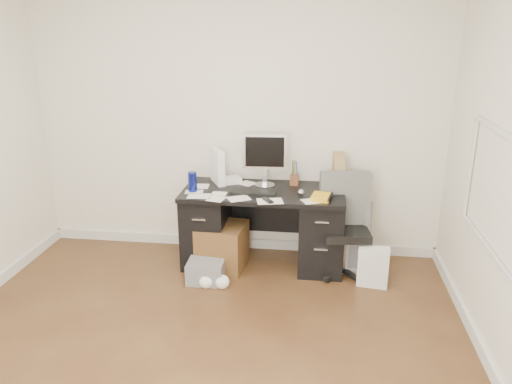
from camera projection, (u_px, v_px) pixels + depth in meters
The scene contains 18 objects.
ground at pixel (192, 370), 3.37m from camera, with size 4.00×4.00×0.00m, color #432515.
room_shell at pixel (186, 127), 2.87m from camera, with size 4.02×4.02×2.71m.
desk at pixel (263, 225), 4.76m from camera, with size 1.50×0.70×0.75m.
loose_papers at pixel (241, 191), 4.63m from camera, with size 1.10×0.60×0.00m, color white, non-canonical shape.
lcd_monitor at pixel (265, 160), 4.68m from camera, with size 0.41×0.23×0.52m, color #B7B7BC, non-canonical shape.
keyboard at pixel (253, 192), 4.56m from camera, with size 0.41×0.14×0.02m, color black.
computer_mouse at pixel (301, 192), 4.49m from camera, with size 0.06×0.06×0.06m, color #B7B7BC.
travel_mug at pixel (193, 182), 4.59m from camera, with size 0.08×0.08×0.18m, color navy.
white_binder at pixel (217, 166), 4.81m from camera, with size 0.13×0.29×0.34m, color white.
magazine_file at pixel (338, 169), 4.74m from camera, with size 0.13×0.27×0.31m, color olive.
pen_cup at pixel (294, 173), 4.77m from camera, with size 0.10×0.10×0.24m, color #5B2F1A, non-canonical shape.
yellow_book at pixel (321, 197), 4.41m from camera, with size 0.17×0.21×0.04m, color yellow.
paper_remote at pixel (270, 200), 4.36m from camera, with size 0.23×0.18×0.02m, color white, non-canonical shape.
office_chair at pixel (346, 227), 4.54m from camera, with size 0.53×0.53×0.94m, color #4E504E, non-canonical shape.
pc_tower at pixel (353, 243), 4.79m from camera, with size 0.20×0.44×0.44m, color #B8B2A6.
shopping_bag at pixel (373, 267), 4.41m from camera, with size 0.27×0.19×0.36m, color silver.
wicker_basket at pixel (222, 246), 4.75m from camera, with size 0.43×0.43×0.43m, color #4A3016.
desk_printer at pixel (206, 271), 4.52m from camera, with size 0.32×0.27×0.19m, color slate.
Camera 1 is at (0.79, -2.73, 2.22)m, focal length 35.00 mm.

